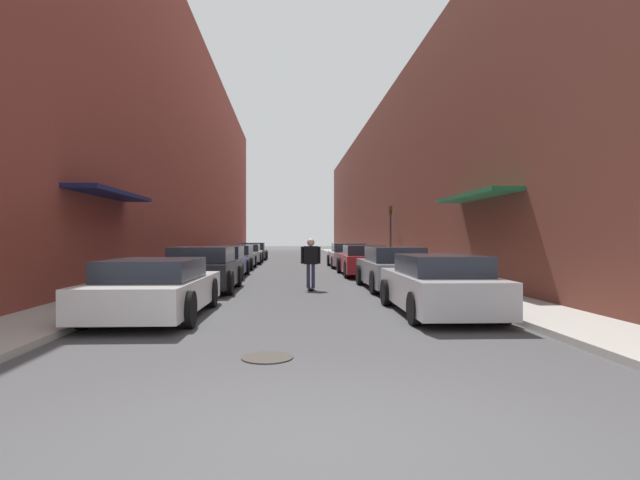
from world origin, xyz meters
TOP-DOWN VIEW (x-y plane):
  - ground at (0.00, 24.83)m, footprint 136.57×136.57m
  - curb_strip_left at (-4.90, 31.04)m, footprint 1.80×62.08m
  - curb_strip_right at (4.90, 31.04)m, footprint 1.80×62.08m
  - building_row_left at (-7.80, 31.03)m, footprint 4.90×62.08m
  - building_row_right at (7.80, 31.03)m, footprint 4.90×62.08m
  - parked_car_left_0 at (-3.01, 6.48)m, footprint 2.06×4.46m
  - parked_car_left_1 at (-2.88, 11.50)m, footprint 2.06×4.00m
  - parked_car_left_2 at (-2.94, 16.67)m, footprint 1.88×4.73m
  - parked_car_left_3 at (-2.99, 22.35)m, footprint 1.91×4.52m
  - parked_car_left_4 at (-2.91, 27.81)m, footprint 1.96×4.29m
  - parked_car_left_5 at (-2.88, 33.50)m, footprint 2.03×4.30m
  - parked_car_right_0 at (2.91, 6.50)m, footprint 1.88×4.40m
  - parked_car_right_1 at (3.02, 11.66)m, footprint 1.86×4.72m
  - parked_car_right_2 at (2.93, 17.44)m, footprint 1.92×4.84m
  - parked_car_right_3 at (3.01, 23.41)m, footprint 2.07×4.40m
  - skateboarder at (0.42, 11.57)m, footprint 0.61×0.78m
  - manhole_cover at (-0.57, 2.84)m, footprint 0.70×0.70m
  - traffic_light at (5.48, 23.84)m, footprint 0.16×0.22m

SIDE VIEW (x-z plane):
  - ground at x=0.00m, z-range 0.00..0.00m
  - manhole_cover at x=-0.57m, z-range 0.00..0.02m
  - curb_strip_left at x=-4.90m, z-range 0.00..0.12m
  - curb_strip_right at x=4.90m, z-range 0.00..0.12m
  - parked_car_left_0 at x=-3.01m, z-range 0.00..1.20m
  - parked_car_left_3 at x=-2.99m, z-range -0.02..1.22m
  - parked_car_left_5 at x=-2.88m, z-range -0.03..1.24m
  - parked_car_left_4 at x=-2.91m, z-range -0.01..1.22m
  - parked_car_left_2 at x=-2.94m, z-range -0.02..1.26m
  - parked_car_right_0 at x=2.91m, z-range -0.01..1.25m
  - parked_car_right_3 at x=3.01m, z-range -0.02..1.30m
  - parked_car_right_2 at x=2.93m, z-range 0.00..1.31m
  - parked_car_right_1 at x=3.02m, z-range -0.02..1.33m
  - parked_car_left_1 at x=-2.88m, z-range -0.02..1.34m
  - skateboarder at x=0.42m, z-range 0.18..1.79m
  - traffic_light at x=5.48m, z-range 0.52..3.80m
  - building_row_right at x=7.80m, z-range 0.00..10.57m
  - building_row_left at x=-7.80m, z-range 0.00..14.59m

